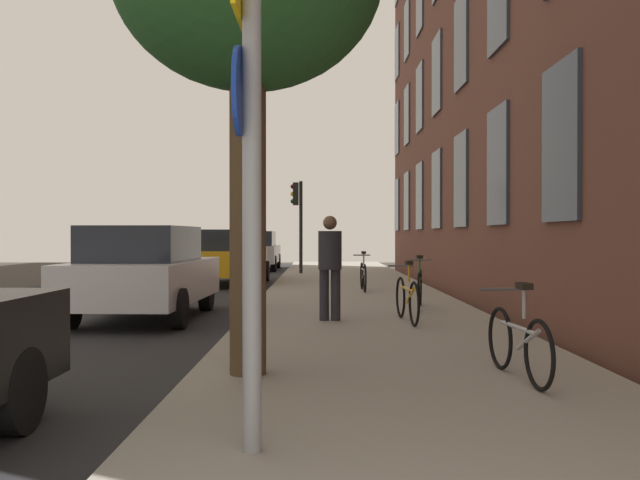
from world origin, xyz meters
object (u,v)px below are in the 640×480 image
Objects in this scene: bicycle_3 at (361,275)px; pedestrian_0 at (328,261)px; bicycle_2 at (418,287)px; car_2 at (230,256)px; bicycle_1 at (405,298)px; sign_post at (246,129)px; bicycle_0 at (516,341)px; car_1 at (142,271)px; car_3 at (254,250)px; traffic_light at (296,210)px.

pedestrian_0 is at bearing -98.89° from bicycle_3.
car_2 is at bearing 120.46° from bicycle_2.
pedestrian_0 is (-1.20, 0.19, 0.57)m from bicycle_1.
sign_post reaches higher than bicycle_0.
bicycle_0 is 0.91× the size of bicycle_1.
car_1 is 16.67m from car_3.
bicycle_3 is 6.21m from car_1.
bicycle_3 is at bearing -76.42° from traffic_light.
traffic_light is 0.79× the size of car_1.
bicycle_1 is at bearing -86.99° from bicycle_3.
bicycle_2 is 2.55m from pedestrian_0.
bicycle_2 is 0.43× the size of car_1.
car_1 is at bearing 108.99° from sign_post.
bicycle_1 is at bearing -67.53° from car_2.
sign_post is 0.83× the size of car_3.
pedestrian_0 is at bearing 171.00° from bicycle_1.
bicycle_3 is 5.20m from car_2.
bicycle_2 is at bearing 76.27° from bicycle_1.
pedestrian_0 reaches higher than car_3.
pedestrian_0 is (0.61, 6.54, -1.07)m from sign_post.
car_2 reaches higher than bicycle_1.
sign_post is 6.65m from pedestrian_0.
car_2 and car_3 have the same top height.
car_2 is at bearing -114.92° from traffic_light.
pedestrian_0 reaches higher than bicycle_2.
car_3 reaches higher than bicycle_3.
pedestrian_0 reaches higher than car_2.
bicycle_0 is at bearing -68.83° from pedestrian_0.
car_3 is (-4.55, 22.14, 0.36)m from bicycle_0.
bicycle_2 is at bearing -78.37° from bicycle_3.
bicycle_1 is at bearing -80.97° from traffic_light.
traffic_light is 0.76× the size of car_3.
car_2 is at bearing -89.45° from car_3.
traffic_light is 1.84× the size of bicycle_2.
car_1 is at bearing -91.32° from car_3.
bicycle_0 is 0.97× the size of bicycle_3.
car_3 is at bearing 113.23° from traffic_light.
traffic_light is 13.40m from pedestrian_0.
bicycle_3 is (-0.82, 10.12, 0.02)m from bicycle_0.
bicycle_1 is (1.81, 6.35, -1.65)m from sign_post.
bicycle_3 is at bearing -45.25° from car_2.
bicycle_0 is 6.23m from bicycle_2.
car_1 is at bearing 161.74° from pedestrian_0.
car_1 is at bearing -100.55° from traffic_light.
bicycle_0 is 7.38m from car_1.
bicycle_0 is 22.61m from car_3.
pedestrian_0 is (-0.89, -5.71, 0.57)m from bicycle_3.
bicycle_0 is (2.65, -17.72, -1.89)m from traffic_light.
bicycle_0 is at bearing -78.39° from car_3.
bicycle_2 is 3.97m from bicycle_3.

